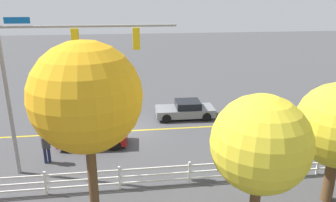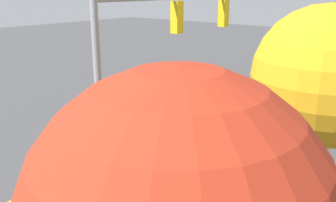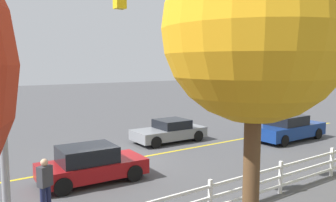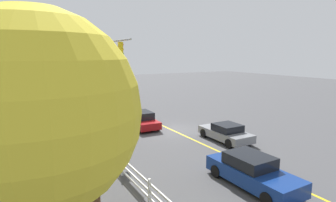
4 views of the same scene
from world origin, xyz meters
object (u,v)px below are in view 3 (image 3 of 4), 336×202
Objects in this scene: car_1 at (170,131)px; pedestrian at (45,184)px; car_2 at (91,164)px; car_0 at (288,128)px; tree_0 at (255,31)px.

pedestrian is (8.55, 5.65, 0.32)m from car_1.
car_1 is 1.05× the size of car_2.
car_0 is 2.83× the size of pedestrian.
car_0 is at bearing 149.52° from car_1.
car_1 is at bearing 148.25° from car_0.
pedestrian reaches higher than car_0.
car_0 is 7.01m from car_1.
tree_0 is at bearing 64.05° from car_1.
car_1 is (5.97, -3.67, -0.10)m from car_0.
pedestrian is 7.41m from tree_0.
pedestrian reaches higher than car_2.
car_1 is 0.60× the size of tree_0.
car_1 is 13.13m from tree_0.
car_0 is 1.18× the size of car_2.
car_2 is 0.57× the size of tree_0.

